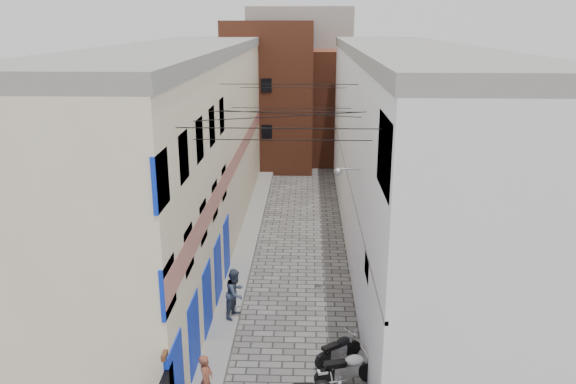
# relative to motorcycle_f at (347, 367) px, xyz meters

# --- Properties ---
(plinth) EXTENTS (0.90, 26.00, 0.25)m
(plinth) POSITION_rel_motorcycle_f_xyz_m (-3.95, 10.54, -0.44)
(plinth) COLOR gray
(plinth) RESTS_ON ground
(building_left) EXTENTS (5.10, 27.00, 9.00)m
(building_left) POSITION_rel_motorcycle_f_xyz_m (-6.88, 10.49, 3.94)
(building_left) COLOR beige
(building_left) RESTS_ON ground
(building_right) EXTENTS (5.94, 26.00, 9.00)m
(building_right) POSITION_rel_motorcycle_f_xyz_m (3.10, 10.54, 3.94)
(building_right) COLOR white
(building_right) RESTS_ON ground
(building_far_brick_left) EXTENTS (6.00, 6.00, 10.00)m
(building_far_brick_left) POSITION_rel_motorcycle_f_xyz_m (-3.90, 25.54, 4.44)
(building_far_brick_left) COLOR brown
(building_far_brick_left) RESTS_ON ground
(building_far_brick_right) EXTENTS (5.00, 6.00, 8.00)m
(building_far_brick_right) POSITION_rel_motorcycle_f_xyz_m (1.10, 27.54, 3.44)
(building_far_brick_right) COLOR brown
(building_far_brick_right) RESTS_ON ground
(building_far_concrete) EXTENTS (8.00, 5.00, 11.00)m
(building_far_concrete) POSITION_rel_motorcycle_f_xyz_m (-1.90, 31.54, 4.94)
(building_far_concrete) COLOR gray
(building_far_concrete) RESTS_ON ground
(far_shopfront) EXTENTS (2.00, 0.30, 2.40)m
(far_shopfront) POSITION_rel_motorcycle_f_xyz_m (-1.90, 22.74, 0.64)
(far_shopfront) COLOR black
(far_shopfront) RESTS_ON ground
(overhead_wires) EXTENTS (5.80, 13.02, 1.32)m
(overhead_wires) POSITION_rel_motorcycle_f_xyz_m (-1.90, 5.18, 6.56)
(overhead_wires) COLOR black
(overhead_wires) RESTS_ON ground
(motorcycle_f) EXTENTS (2.03, 1.12, 1.12)m
(motorcycle_f) POSITION_rel_motorcycle_f_xyz_m (0.00, 0.00, 0.00)
(motorcycle_f) COLOR silver
(motorcycle_f) RESTS_ON ground
(motorcycle_g) EXTENTS (1.69, 1.43, 0.98)m
(motorcycle_g) POSITION_rel_motorcycle_f_xyz_m (-0.20, 1.08, -0.07)
(motorcycle_g) COLOR black
(motorcycle_g) RESTS_ON ground
(person_a) EXTENTS (0.40, 0.56, 1.44)m
(person_a) POSITION_rel_motorcycle_f_xyz_m (-3.79, -1.30, 0.41)
(person_a) COLOR brown
(person_a) RESTS_ON plinth
(person_b) EXTENTS (0.94, 1.04, 1.74)m
(person_b) POSITION_rel_motorcycle_f_xyz_m (-3.60, 3.34, 0.56)
(person_b) COLOR #394355
(person_b) RESTS_ON plinth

